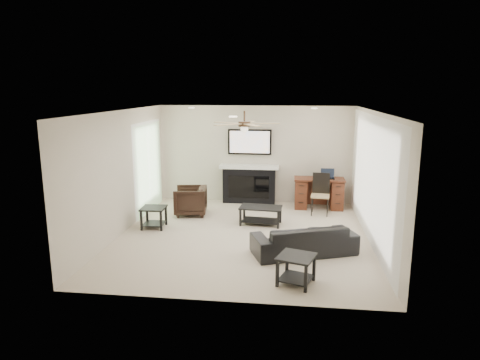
{
  "coord_description": "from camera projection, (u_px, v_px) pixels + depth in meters",
  "views": [
    {
      "loc": [
        0.93,
        -8.18,
        2.91
      ],
      "look_at": [
        -0.12,
        0.42,
        1.06
      ],
      "focal_mm": 32.0,
      "sensor_mm": 36.0,
      "label": 1
    }
  ],
  "objects": [
    {
      "name": "sofa",
      "position": [
        304.0,
        239.0,
        7.67
      ],
      "size": [
        1.98,
        1.33,
        0.54
      ],
      "primitive_type": "imported",
      "rotation": [
        0.0,
        0.0,
        3.51
      ],
      "color": "black",
      "rests_on": "ground"
    },
    {
      "name": "end_table_near",
      "position": [
        296.0,
        270.0,
        6.49
      ],
      "size": [
        0.66,
        0.66,
        0.45
      ],
      "primitive_type": "cube",
      "rotation": [
        0.0,
        0.0,
        -0.32
      ],
      "color": "black",
      "rests_on": "ground"
    },
    {
      "name": "end_table_left",
      "position": [
        154.0,
        217.0,
        9.12
      ],
      "size": [
        0.52,
        0.52,
        0.45
      ],
      "primitive_type": "cube",
      "rotation": [
        0.0,
        0.0,
        0.04
      ],
      "color": "black",
      "rests_on": "ground"
    },
    {
      "name": "fireplace_unit",
      "position": [
        249.0,
        167.0,
        10.98
      ],
      "size": [
        1.52,
        0.34,
        1.91
      ],
      "primitive_type": "cube",
      "color": "black",
      "rests_on": "ground"
    },
    {
      "name": "desk_chair",
      "position": [
        320.0,
        194.0,
        10.03
      ],
      "size": [
        0.47,
        0.48,
        0.97
      ],
      "primitive_type": "cube",
      "rotation": [
        0.0,
        0.0,
        -0.11
      ],
      "color": "black",
      "rests_on": "ground"
    },
    {
      "name": "desk",
      "position": [
        319.0,
        193.0,
        10.59
      ],
      "size": [
        1.22,
        0.56,
        0.76
      ],
      "primitive_type": "cube",
      "color": "#3A1A0E",
      "rests_on": "ground"
    },
    {
      "name": "room_shell",
      "position": [
        254.0,
        153.0,
        8.36
      ],
      "size": [
        5.5,
        5.54,
        2.52
      ],
      "color": "#C5B19F",
      "rests_on": "ground"
    },
    {
      "name": "coffee_table",
      "position": [
        261.0,
        216.0,
        9.35
      ],
      "size": [
        0.94,
        0.58,
        0.4
      ],
      "primitive_type": "cube",
      "rotation": [
        0.0,
        0.0,
        -0.09
      ],
      "color": "black",
      "rests_on": "ground"
    },
    {
      "name": "armchair",
      "position": [
        190.0,
        201.0,
        10.05
      ],
      "size": [
        0.82,
        0.81,
        0.67
      ],
      "primitive_type": "imported",
      "rotation": [
        0.0,
        0.0,
        -1.44
      ],
      "color": "black",
      "rests_on": "ground"
    },
    {
      "name": "laptop",
      "position": [
        328.0,
        174.0,
        10.44
      ],
      "size": [
        0.33,
        0.24,
        0.23
      ],
      "primitive_type": "cube",
      "color": "black",
      "rests_on": "desk"
    }
  ]
}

